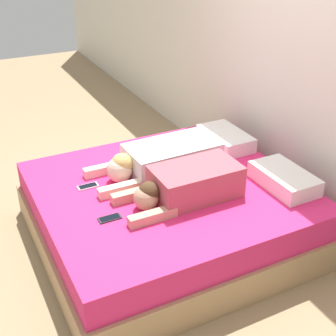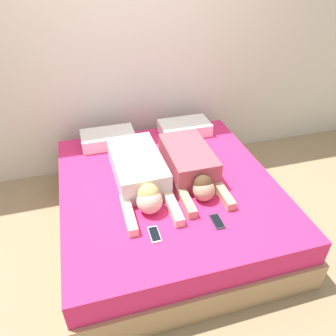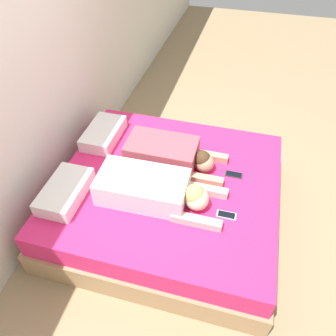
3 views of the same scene
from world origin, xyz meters
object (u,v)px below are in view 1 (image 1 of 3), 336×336
cell_phone_left (88,186)px  cell_phone_right (110,218)px  bed (168,212)px  person_right (187,184)px  person_left (162,159)px  pillow_head_left (225,139)px  pillow_head_right (284,179)px

cell_phone_left → cell_phone_right: same height
bed → person_right: bearing=10.8°
person_left → person_right: person_right is taller
person_left → cell_phone_left: 0.62m
person_left → person_right: size_ratio=1.17×
pillow_head_left → cell_phone_right: bearing=-65.0°
pillow_head_right → person_right: (-0.19, -0.73, 0.05)m
pillow_head_right → person_right: size_ratio=0.58×
bed → person_left: bearing=165.4°
cell_phone_left → bed: bearing=65.2°
pillow_head_right → person_left: bearing=-131.4°
pillow_head_left → person_left: size_ratio=0.49×
bed → person_right: 0.42m
cell_phone_right → cell_phone_left: bearing=179.8°
bed → person_left: size_ratio=1.87×
pillow_head_right → person_left: size_ratio=0.49×
cell_phone_left → person_right: bearing=51.6°
cell_phone_left → cell_phone_right: 0.47m
bed → person_right: size_ratio=2.18×
pillow_head_left → pillow_head_right: 0.80m
person_right → cell_phone_left: (-0.47, -0.59, -0.11)m
bed → cell_phone_left: bearing=-114.8°
bed → cell_phone_left: 0.65m
person_left → cell_phone_right: bearing=-53.9°
person_right → cell_phone_right: (0.00, -0.59, -0.11)m
pillow_head_left → person_right: 0.95m
bed → pillow_head_left: 0.92m
pillow_head_left → person_left: person_left is taller
bed → pillow_head_right: (0.40, 0.77, 0.31)m
person_right → cell_phone_right: 0.60m
pillow_head_right → person_left: person_left is taller
pillow_head_left → person_left: bearing=-76.4°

